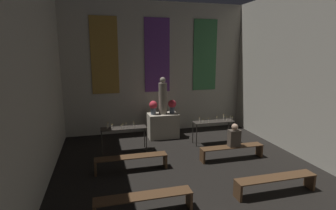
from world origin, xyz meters
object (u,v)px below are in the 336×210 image
pew_second_right (276,181)px  pew_back_left (131,160)px  flower_vase_right (172,105)px  candle_rack_right (214,124)px  candle_rack_left (124,131)px  pew_back_right (232,150)px  statue (163,97)px  altar (163,125)px  person_seated (234,136)px  pew_second_left (144,200)px  flower_vase_left (153,106)px

pew_second_right → pew_back_left: 3.88m
flower_vase_right → pew_back_left: bearing=-126.3°
candle_rack_right → pew_second_right: bearing=-90.9°
candle_rack_left → pew_back_right: 3.65m
statue → altar: bearing=90.0°
statue → person_seated: (1.67, -2.72, -0.89)m
pew_second_left → pew_back_left: bearing=90.0°
candle_rack_right → pew_back_left: candle_rack_right is taller
statue → pew_back_left: size_ratio=0.70×
pew_back_right → candle_rack_right: bearing=87.8°
flower_vase_left → candle_rack_left: size_ratio=0.35×
pew_back_right → flower_vase_right: bearing=114.2°
altar → pew_second_right: size_ratio=0.57×
candle_rack_right → pew_back_right: size_ratio=0.74×
candle_rack_left → candle_rack_right: size_ratio=1.00×
altar → pew_back_left: 3.16m
statue → pew_second_left: (-1.61, -4.89, -1.33)m
flower_vase_left → pew_second_right: 5.37m
pew_second_right → pew_back_right: 2.17m
pew_back_right → pew_back_left: bearing=180.0°
candle_rack_left → person_seated: 3.68m
pew_second_left → pew_second_right: same height
pew_back_right → flower_vase_left: bearing=126.3°
person_seated → altar: bearing=121.5°
pew_second_left → person_seated: bearing=33.5°
pew_back_left → statue: bearing=59.4°
statue → candle_rack_left: statue is taller
altar → statue: (0.00, -0.00, 1.16)m
candle_rack_right → pew_back_right: candle_rack_right is taller
pew_second_right → pew_back_right: size_ratio=1.00×
pew_back_left → person_seated: 3.31m
candle_rack_left → candle_rack_right: (3.34, -0.00, 0.00)m
flower_vase_right → candle_rack_right: (1.28, -1.16, -0.55)m
statue → candle_rack_left: (-1.67, -1.16, -0.90)m
altar → person_seated: 3.20m
statue → candle_rack_right: size_ratio=0.95×
flower_vase_left → candle_rack_left: (-1.28, -1.16, -0.55)m
flower_vase_right → pew_second_right: size_ratio=0.26×
pew_second_right → flower_vase_right: bearing=104.1°
altar → statue: statue is taller
candle_rack_right → candle_rack_left: bearing=180.0°
flower_vase_left → pew_second_left: bearing=-104.1°
flower_vase_right → candle_rack_left: 2.42m
flower_vase_right → altar: bearing=180.0°
pew_second_right → person_seated: bearing=88.4°
pew_back_left → candle_rack_left: bearing=92.2°
candle_rack_left → pew_back_right: (3.28, -1.56, -0.43)m
pew_second_left → pew_back_left: same height
pew_second_right → candle_rack_left: bearing=131.3°
candle_rack_left → statue: bearing=34.8°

